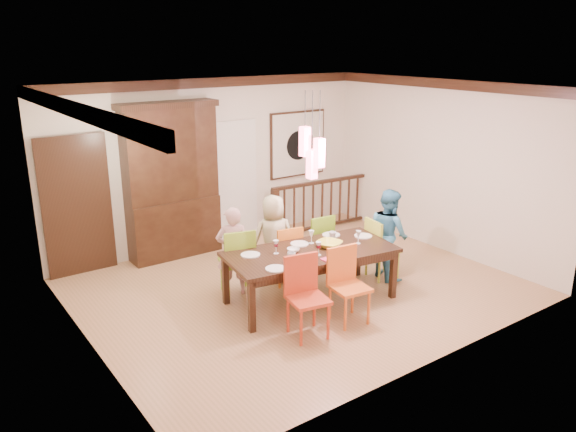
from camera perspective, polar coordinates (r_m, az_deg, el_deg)
floor at (r=8.37m, az=1.07°, el=-7.27°), size 6.00×6.00×0.00m
ceiling at (r=7.63m, az=1.20°, el=12.94°), size 6.00×6.00×0.00m
wall_back at (r=9.94m, az=-7.55°, el=5.38°), size 6.00×0.00×6.00m
wall_left at (r=6.61m, az=-20.23°, el=-1.70°), size 0.00×5.00×5.00m
wall_right at (r=9.91m, az=15.23°, el=4.89°), size 0.00×5.00×5.00m
crown_molding at (r=7.63m, az=1.19°, el=12.34°), size 6.00×5.00×0.16m
panel_door at (r=9.14m, az=-20.64°, el=0.76°), size 1.04×0.07×2.24m
white_doorway at (r=10.16m, az=-5.63°, el=3.40°), size 0.97×0.05×2.22m
painting at (r=10.82m, az=1.00°, el=7.31°), size 1.25×0.06×1.25m
pendant_cluster at (r=7.32m, az=2.45°, el=6.47°), size 0.27×0.21×1.14m
dining_table at (r=7.72m, az=2.31°, el=-4.02°), size 2.46×1.39×0.75m
chair_far_left at (r=8.01m, az=-5.24°, el=-4.08°), size 0.55×0.55×1.00m
chair_far_mid at (r=8.35m, az=-0.32°, el=-3.46°), size 0.47×0.47×0.91m
chair_far_right at (r=8.77m, az=2.84°, el=-2.30°), size 0.46×0.46×0.94m
chair_near_left at (r=6.85m, az=2.06°, el=-7.81°), size 0.53×0.53×1.01m
chair_near_mid at (r=7.22m, az=6.31°, el=-6.65°), size 0.49×0.49×0.98m
chair_end_right at (r=8.65m, az=9.64°, el=-2.83°), size 0.49×0.49×0.94m
china_hutch at (r=9.41m, az=-11.75°, el=3.49°), size 1.63×0.46×2.58m
balustrade at (r=10.80m, az=3.49°, el=1.28°), size 2.23×0.22×0.96m
person_far_left at (r=7.97m, az=-5.62°, el=-3.57°), size 0.56×0.48×1.30m
person_far_mid at (r=8.39m, az=-1.48°, el=-2.31°), size 0.75×0.61×1.33m
person_end_right at (r=8.64m, az=10.18°, el=-1.78°), size 0.66×0.77×1.39m
serving_bowl at (r=7.81m, az=4.21°, el=-2.87°), size 0.42×0.42×0.08m
small_bowl at (r=7.61m, az=0.53°, el=-3.49°), size 0.22×0.22×0.05m
cup_left at (r=7.38m, az=0.35°, el=-4.03°), size 0.12×0.12×0.09m
cup_right at (r=8.15m, az=4.53°, el=-1.94°), size 0.11×0.11×0.10m
plate_far_left at (r=7.53m, az=-3.84°, el=-3.95°), size 0.26×0.26×0.01m
plate_far_mid at (r=7.91m, az=1.18°, el=-2.84°), size 0.26×0.26×0.01m
plate_far_right at (r=8.29m, az=4.41°, el=-1.91°), size 0.26×0.26×0.01m
plate_near_left at (r=7.07m, az=-1.27°, el=-5.37°), size 0.26×0.26×0.01m
plate_near_mid at (r=7.75m, az=5.71°, el=-3.35°), size 0.26×0.26×0.01m
plate_end_right at (r=8.29m, az=7.65°, el=-2.02°), size 0.26×0.26×0.01m
wine_glass_a at (r=7.54m, az=-1.22°, el=-3.17°), size 0.08×0.08×0.19m
wine_glass_b at (r=7.92m, az=2.40°, el=-2.14°), size 0.08×0.08×0.19m
wine_glass_c at (r=7.49m, az=3.13°, el=-3.32°), size 0.08×0.08×0.19m
wine_glass_d at (r=7.97m, az=7.16°, el=-2.15°), size 0.08×0.08×0.19m
napkin at (r=7.38m, az=4.14°, el=-4.39°), size 0.18×0.14×0.01m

